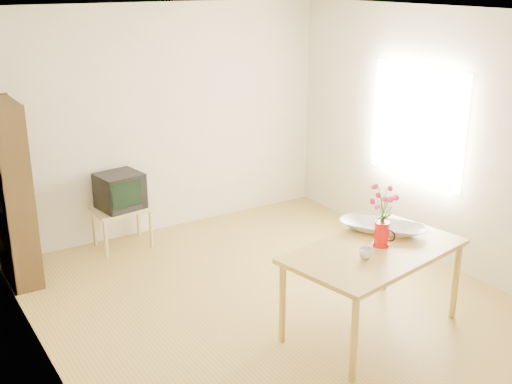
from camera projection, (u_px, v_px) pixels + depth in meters
room at (277, 168)px, 5.52m from camera, size 4.50×4.50×4.50m
table at (374, 257)px, 5.28m from camera, size 1.64×1.13×0.75m
tv_stand at (122, 214)px, 7.03m from camera, size 0.60×0.45×0.46m
bookshelf at (12, 199)px, 6.14m from camera, size 0.28×0.70×1.80m
pitcher at (381, 235)px, 5.29m from camera, size 0.14×0.21×0.21m
flowers at (384, 204)px, 5.20m from camera, size 0.24×0.24×0.34m
mug at (366, 253)px, 5.07m from camera, size 0.14×0.14×0.09m
bowl at (384, 207)px, 5.52m from camera, size 0.68×0.68×0.46m
teacup_a at (380, 213)px, 5.52m from camera, size 0.11×0.11×0.07m
teacup_b at (386, 211)px, 5.58m from camera, size 0.07×0.07×0.06m
television at (119, 190)px, 6.96m from camera, size 0.50×0.48×0.39m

